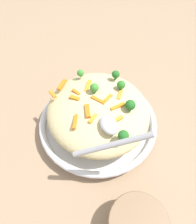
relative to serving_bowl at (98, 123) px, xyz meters
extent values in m
plane|color=#9E7F60|center=(0.00, 0.00, -0.02)|extent=(2.40, 2.40, 0.00)
cylinder|color=silver|center=(0.00, 0.00, -0.01)|extent=(0.31, 0.31, 0.02)
torus|color=silver|center=(0.00, 0.00, 0.01)|extent=(0.34, 0.34, 0.02)
torus|color=black|center=(0.00, 0.00, 0.01)|extent=(0.33, 0.33, 0.00)
ellipsoid|color=#DBC689|center=(0.00, 0.00, 0.06)|extent=(0.29, 0.28, 0.09)
cube|color=orange|center=(-0.03, 0.08, 0.10)|extent=(0.04, 0.03, 0.01)
cube|color=orange|center=(-0.04, -0.04, 0.10)|extent=(0.01, 0.04, 0.01)
cube|color=orange|center=(0.04, 0.05, 0.10)|extent=(0.03, 0.02, 0.01)
cube|color=orange|center=(0.10, 0.06, 0.10)|extent=(0.03, 0.04, 0.01)
cube|color=orange|center=(0.06, 0.00, 0.10)|extent=(0.04, 0.04, 0.01)
cube|color=orange|center=(-0.02, 0.04, 0.10)|extent=(0.04, 0.02, 0.01)
cube|color=orange|center=(0.00, 0.00, 0.10)|extent=(0.04, 0.03, 0.01)
cube|color=orange|center=(-0.01, -0.03, 0.10)|extent=(0.02, 0.03, 0.01)
cube|color=orange|center=(0.08, 0.10, 0.10)|extent=(0.03, 0.01, 0.01)
cube|color=orange|center=(-0.01, -0.06, 0.10)|extent=(0.03, 0.03, 0.01)
cube|color=orange|center=(0.05, 0.04, 0.10)|extent=(0.03, 0.02, 0.01)
cube|color=orange|center=(-0.07, -0.01, 0.10)|extent=(0.01, 0.04, 0.01)
cube|color=orange|center=(-0.04, 0.04, 0.10)|extent=(0.02, 0.03, 0.01)
cylinder|color=#377928|center=(0.03, -0.01, 0.10)|extent=(0.01, 0.01, 0.01)
sphere|color=#3D8E33|center=(0.03, -0.01, 0.12)|extent=(0.02, 0.02, 0.02)
cylinder|color=#296820|center=(0.01, -0.08, 0.10)|extent=(0.01, 0.01, 0.01)
sphere|color=#2D7A28|center=(0.01, -0.08, 0.11)|extent=(0.02, 0.02, 0.02)
cylinder|color=#205B1C|center=(-0.12, 0.00, 0.10)|extent=(0.01, 0.01, 0.01)
sphere|color=#236B23|center=(-0.12, 0.00, 0.11)|extent=(0.03, 0.03, 0.03)
cylinder|color=#377928|center=(0.11, 0.00, 0.10)|extent=(0.01, 0.01, 0.01)
sphere|color=#3D8E33|center=(0.11, 0.00, 0.11)|extent=(0.02, 0.02, 0.02)
cylinder|color=#205B1C|center=(-0.06, -0.06, 0.10)|extent=(0.01, 0.01, 0.01)
sphere|color=#236B23|center=(-0.06, -0.06, 0.11)|extent=(0.03, 0.03, 0.03)
cylinder|color=#205B1C|center=(0.05, -0.08, 0.10)|extent=(0.01, 0.01, 0.01)
sphere|color=#236B23|center=(0.05, -0.08, 0.11)|extent=(0.02, 0.02, 0.02)
ellipsoid|color=#B7B7BC|center=(-0.08, 0.01, 0.11)|extent=(0.06, 0.04, 0.02)
cylinder|color=#B7B7BC|center=(-0.15, 0.05, 0.15)|extent=(0.08, 0.14, 0.10)
torus|color=#8C6B4C|center=(-0.28, 0.05, 0.04)|extent=(0.13, 0.13, 0.01)
camera|label=1|loc=(-0.31, 0.16, 0.52)|focal=33.90mm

